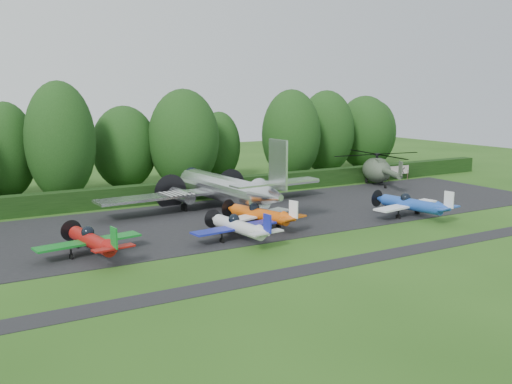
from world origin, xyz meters
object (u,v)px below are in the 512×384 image
light_plane_orange (260,214)px  sign_board (399,171)px  light_plane_red (92,240)px  light_plane_white (239,226)px  helicopter (377,168)px  transport_plane (224,188)px  light_plane_blue (411,204)px

light_plane_orange → sign_board: light_plane_orange is taller
sign_board → light_plane_red: bearing=-162.1°
light_plane_white → sign_board: 36.77m
light_plane_white → sign_board: bearing=33.9°
light_plane_orange → helicopter: (24.51, 12.62, 0.88)m
transport_plane → light_plane_red: transport_plane is taller
transport_plane → helicopter: transport_plane is taller
transport_plane → sign_board: 28.96m
light_plane_red → light_plane_orange: 14.78m
transport_plane → light_plane_white: (-4.39, -11.14, -1.01)m
helicopter → light_plane_red: bearing=177.7°
transport_plane → light_plane_orange: 8.31m
transport_plane → helicopter: bearing=14.4°
light_plane_white → sign_board: (32.83, 16.57, 0.12)m
light_plane_red → light_plane_white: size_ratio=1.03×
transport_plane → light_plane_blue: size_ratio=2.97×
transport_plane → sign_board: bearing=14.8°
light_plane_orange → sign_board: bearing=41.6°
helicopter → sign_board: 4.87m
light_plane_orange → helicopter: bearing=43.8°
light_plane_white → light_plane_orange: size_ratio=0.97×
light_plane_white → light_plane_blue: size_ratio=0.94×
light_plane_blue → helicopter: helicopter is taller
light_plane_white → helicopter: 32.16m
light_plane_orange → light_plane_blue: size_ratio=0.97×
light_plane_red → sign_board: (43.90, 15.18, 0.09)m
light_plane_orange → helicopter: size_ratio=0.56×
light_plane_white → transport_plane: bearing=75.6°
light_plane_red → light_plane_orange: bearing=14.7°
helicopter → sign_board: (4.69, 1.03, -0.81)m
light_plane_red → sign_board: size_ratio=2.33×
light_plane_orange → light_plane_blue: 14.76m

